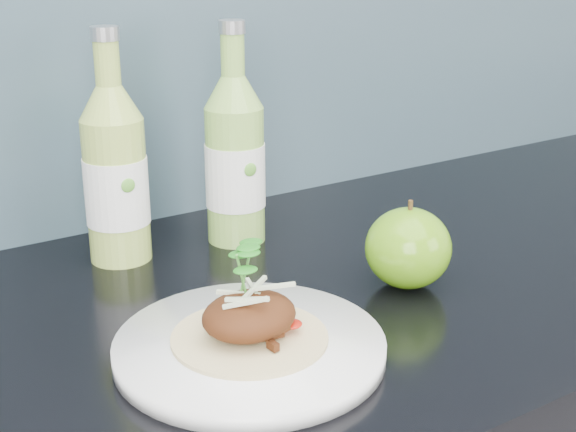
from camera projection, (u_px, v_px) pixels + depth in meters
name	position (u px, v px, depth m)	size (l,w,h in m)	color
dinner_plate	(250.00, 347.00, 0.72)	(0.30, 0.30, 0.02)	white
pork_taco	(249.00, 311.00, 0.71)	(0.14, 0.14, 0.10)	tan
green_apple	(408.00, 248.00, 0.85)	(0.11, 0.11, 0.10)	#388A0F
cider_bottle_left	(116.00, 175.00, 0.90)	(0.09, 0.09, 0.27)	#A0BC4E
cider_bottle_right	(235.00, 161.00, 0.96)	(0.10, 0.10, 0.27)	#89BD4E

